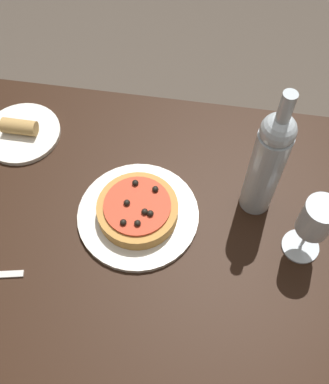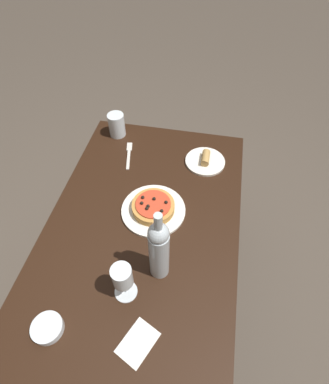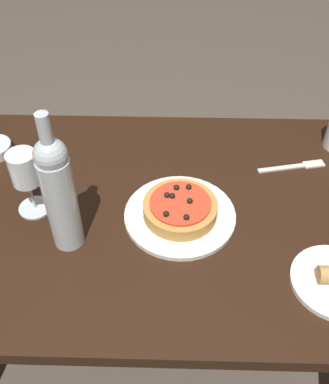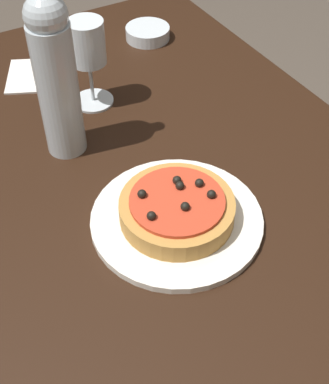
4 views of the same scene
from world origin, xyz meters
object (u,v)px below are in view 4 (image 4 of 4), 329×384
at_px(dinner_plate, 177,220).
at_px(pizza, 177,208).
at_px(wine_bottle, 55,74).
at_px(dining_table, 165,220).
at_px(side_bowl, 148,33).
at_px(wine_glass, 87,48).

bearing_deg(dinner_plate, pizza, 137.47).
height_order(pizza, wine_bottle, wine_bottle).
bearing_deg(wine_bottle, dinner_plate, 17.10).
relative_size(pizza, wine_bottle, 0.51).
distance_m(dining_table, side_bowl, 0.49).
height_order(pizza, side_bowl, pizza).
xyz_separation_m(pizza, wine_glass, (-0.36, 0.02, 0.09)).
height_order(dinner_plate, pizza, pizza).
height_order(dining_table, pizza, pizza).
height_order(pizza, wine_glass, wine_glass).
distance_m(dinner_plate, wine_glass, 0.37).
bearing_deg(pizza, side_bowl, 156.05).
bearing_deg(dinner_plate, wine_glass, 176.85).
xyz_separation_m(pizza, side_bowl, (-0.52, 0.23, -0.02)).
relative_size(dinner_plate, wine_glass, 1.56).
xyz_separation_m(pizza, wine_bottle, (-0.25, -0.08, 0.12)).
distance_m(dining_table, wine_bottle, 0.32).
distance_m(wine_glass, wine_bottle, 0.15).
distance_m(pizza, wine_bottle, 0.29).
relative_size(dinner_plate, wine_bottle, 0.77).
bearing_deg(dinner_plate, dining_table, 161.45).
xyz_separation_m(dining_table, pizza, (0.09, -0.03, 0.13)).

